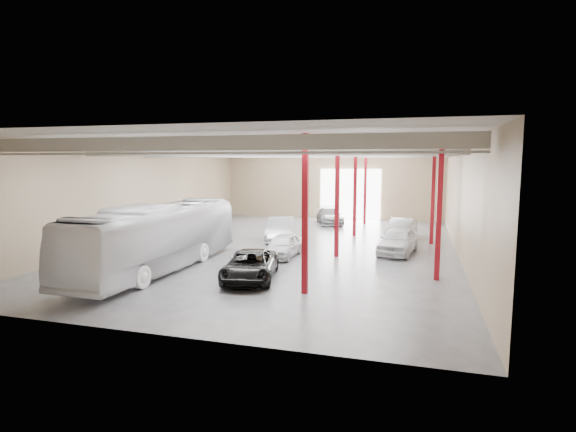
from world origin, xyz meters
The scene contains 8 objects.
depot_shell centered at (0.13, 0.48, 4.98)m, with size 22.12×32.12×7.06m.
coach_bus centered at (-4.81, -8.00, 1.78)m, with size 2.99×12.78×3.56m, color white.
black_sedan centered at (0.67, -8.54, 0.71)m, with size 2.36×5.12×1.42m, color black.
car_row_a centered at (0.67, -3.00, 0.70)m, with size 1.66×4.12×1.40m, color silver.
car_row_b centered at (-1.10, 2.20, 0.86)m, with size 1.81×5.20×1.71m, color #AAAAAE.
car_row_c centered at (0.69, 12.00, 0.75)m, with size 2.09×5.14×1.49m, color gray.
car_right_near centered at (7.42, 5.20, 0.79)m, with size 1.67×4.78×1.57m, color #A6A6AA.
car_right_far centered at (7.38, 0.00, 0.83)m, with size 1.97×4.90×1.67m, color white.
Camera 1 is at (8.47, -28.77, 5.86)m, focal length 28.00 mm.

